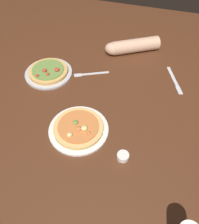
% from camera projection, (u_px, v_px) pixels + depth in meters
% --- Properties ---
extents(ground_plane, '(2.40, 2.40, 0.03)m').
position_uv_depth(ground_plane, '(100.00, 116.00, 1.15)').
color(ground_plane, '#4C2816').
extents(pizza_plate_near, '(0.28, 0.28, 0.05)m').
position_uv_depth(pizza_plate_near, '(79.00, 128.00, 1.07)').
color(pizza_plate_near, silver).
rests_on(pizza_plate_near, ground_plane).
extents(pizza_plate_far, '(0.27, 0.27, 0.05)m').
position_uv_depth(pizza_plate_far, '(48.00, 72.00, 1.33)').
color(pizza_plate_far, '#B2B2B7').
rests_on(pizza_plate_far, ground_plane).
extents(ramekin_sauce, '(0.05, 0.05, 0.03)m').
position_uv_depth(ramekin_sauce, '(123.00, 156.00, 0.98)').
color(ramekin_sauce, silver).
rests_on(ramekin_sauce, ground_plane).
extents(fork_left, '(0.19, 0.10, 0.01)m').
position_uv_depth(fork_left, '(91.00, 74.00, 1.34)').
color(fork_left, silver).
rests_on(fork_left, ground_plane).
extents(knife_right, '(0.11, 0.22, 0.01)m').
position_uv_depth(knife_right, '(174.00, 80.00, 1.30)').
color(knife_right, silver).
rests_on(knife_right, ground_plane).
extents(diner_arm, '(0.33, 0.22, 0.09)m').
position_uv_depth(diner_arm, '(131.00, 46.00, 1.44)').
color(diner_arm, tan).
rests_on(diner_arm, ground_plane).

